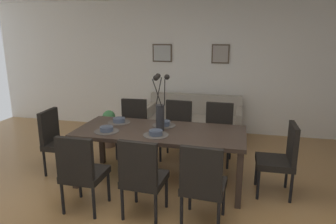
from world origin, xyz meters
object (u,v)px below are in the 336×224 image
dining_chair_near_right (133,125)px  framed_picture_left (162,53)px  bowl_far_left (156,132)px  potted_plant (108,126)px  dining_table (160,135)px  dining_chair_far_left (142,175)px  bowl_near_left (107,129)px  dining_chair_mid_left (203,182)px  bowl_far_right (164,123)px  centerpiece_vase (160,109)px  dining_chair_far_right (177,127)px  dining_chair_near_left (81,170)px  bowl_near_right (119,120)px  framed_picture_center (220,54)px  dining_chair_head_east (282,156)px  dining_chair_head_west (57,138)px  dining_chair_mid_right (218,130)px  sofa (193,124)px

dining_chair_near_right → framed_picture_left: bearing=85.8°
bowl_far_left → potted_plant: (-1.25, 1.32, -0.41)m
dining_table → dining_chair_far_left: dining_chair_far_left is taller
dining_chair_far_left → bowl_near_left: size_ratio=5.41×
dining_chair_mid_left → dining_chair_near_right: bearing=128.6°
bowl_far_right → centerpiece_vase: bearing=-89.8°
dining_chair_near_right → potted_plant: bearing=155.5°
dining_chair_far_right → bowl_far_right: bearing=-92.9°
dining_table → dining_chair_near_left: size_ratio=2.39×
dining_chair_near_left → bowl_near_left: bearing=89.0°
bowl_near_right → potted_plant: bearing=123.4°
framed_picture_center → bowl_near_left: bearing=-115.4°
bowl_far_left → potted_plant: bowl_far_left is taller
dining_chair_near_left → bowl_near_right: 1.14m
dining_chair_head_east → centerpiece_vase: bearing=-179.0°
dining_chair_head_west → bowl_near_right: bearing=14.9°
centerpiece_vase → bowl_near_left: 0.74m
dining_chair_mid_right → framed_picture_center: 1.84m
framed_picture_left → framed_picture_center: 1.16m
dining_chair_near_right → bowl_near_right: dining_chair_near_right is taller
dining_chair_near_right → sofa: bearing=51.3°
dining_chair_near_right → bowl_near_left: 1.10m
dining_chair_near_left → potted_plant: 2.08m
bowl_far_right → sofa: (0.15, 1.69, -0.50)m
framed_picture_center → dining_chair_head_west: bearing=-131.1°
dining_chair_far_right → centerpiece_vase: size_ratio=1.25×
bowl_near_left → bowl_far_right: same height
bowl_near_left → potted_plant: bearing=114.1°
centerpiece_vase → potted_plant: centerpiece_vase is taller
dining_chair_mid_left → framed_picture_left: bearing=111.0°
dining_chair_near_right → potted_plant: 0.63m
dining_chair_near_left → bowl_near_left: dining_chair_near_left is taller
dining_table → dining_chair_head_west: dining_chair_head_west is taller
bowl_near_right → bowl_far_left: size_ratio=1.00×
dining_chair_near_right → bowl_near_right: size_ratio=5.41×
framed_picture_center → potted_plant: framed_picture_center is taller
bowl_far_left → sofa: bearing=86.0°
framed_picture_center → dining_table: bearing=-103.6°
dining_chair_mid_left → bowl_far_right: (-0.67, 1.07, 0.27)m
dining_table → bowl_near_left: bowl_near_left is taller
dining_chair_near_right → potted_plant: size_ratio=1.37×
framed_picture_left → dining_chair_far_right: bearing=-67.5°
potted_plant → dining_chair_mid_right: bearing=-5.8°
dining_chair_near_left → sofa: dining_chair_near_left is taller
bowl_near_left → sofa: bearing=69.1°
bowl_far_right → dining_chair_mid_left: bearing=-57.9°
dining_chair_far_right → dining_chair_head_east: bearing=-30.5°
dining_chair_mid_left → bowl_near_left: dining_chair_mid_left is taller
dining_chair_far_right → dining_chair_near_right: bearing=-175.3°
dining_chair_head_west → bowl_far_left: size_ratio=5.41×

